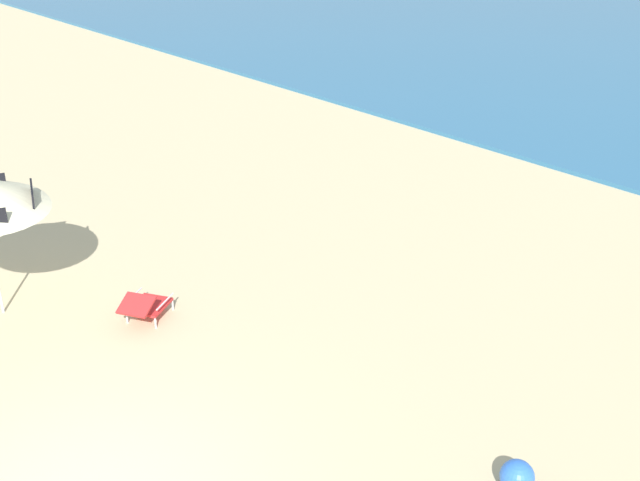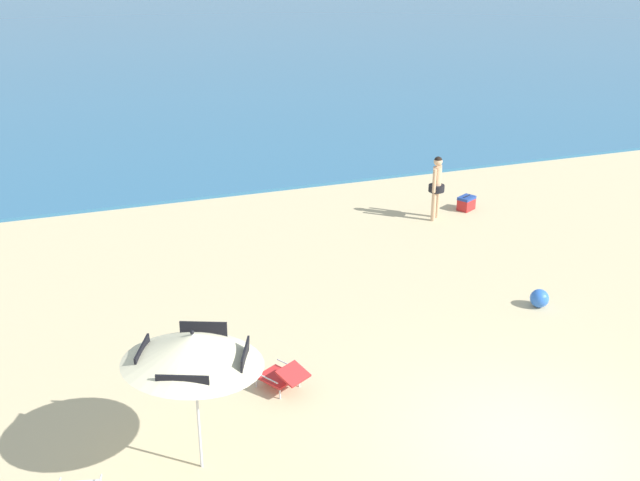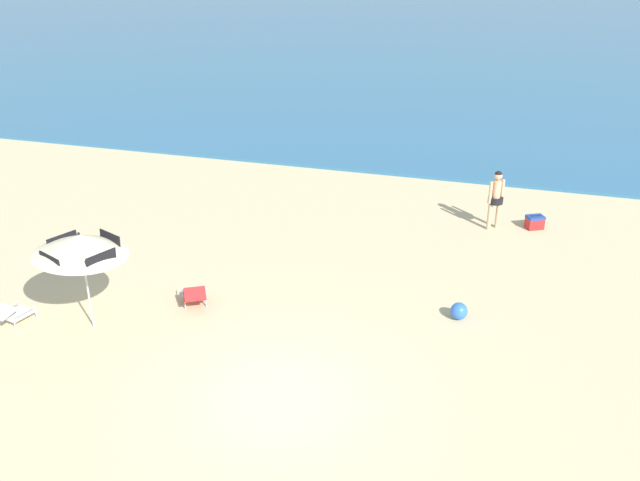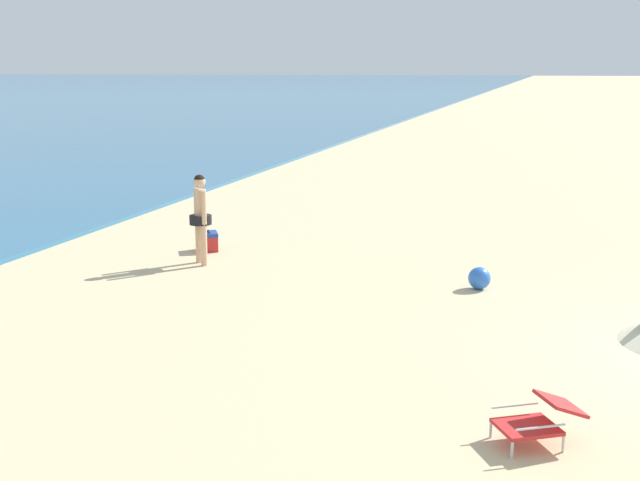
% 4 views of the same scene
% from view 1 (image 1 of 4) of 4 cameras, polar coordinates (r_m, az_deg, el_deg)
% --- Properties ---
extents(lounge_chair_beside_umbrella, '(0.89, 1.01, 0.51)m').
position_cam_1_polar(lounge_chair_beside_umbrella, '(12.65, -12.40, -4.53)').
color(lounge_chair_beside_umbrella, red).
rests_on(lounge_chair_beside_umbrella, ground).
extents(beach_ball, '(0.40, 0.40, 0.40)m').
position_cam_1_polar(beach_ball, '(9.68, 13.90, -16.05)').
color(beach_ball, blue).
rests_on(beach_ball, ground).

